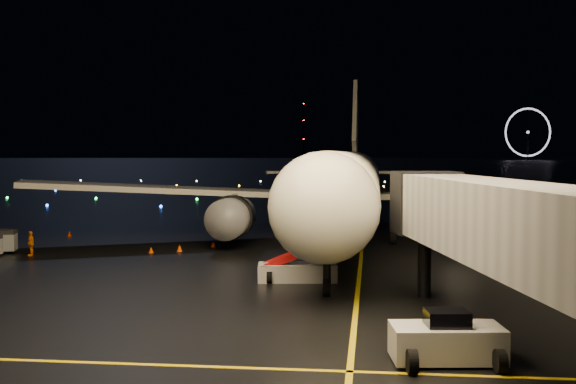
% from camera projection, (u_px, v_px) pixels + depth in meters
% --- Properties ---
extents(ground, '(2000.00, 2000.00, 0.00)m').
position_uv_depth(ground, '(344.00, 169.00, 333.74)').
color(ground, black).
rests_on(ground, ground).
extents(lane_centre, '(0.25, 80.00, 0.02)m').
position_uv_depth(lane_centre, '(361.00, 262.00, 49.68)').
color(lane_centre, gold).
rests_on(lane_centre, ground).
extents(airliner, '(56.56, 53.78, 15.89)m').
position_uv_depth(airliner, '(347.00, 148.00, 61.73)').
color(airliner, white).
rests_on(airliner, ground).
extents(pushback_tug, '(4.20, 2.57, 1.89)m').
position_uv_depth(pushback_tug, '(447.00, 336.00, 26.06)').
color(pushback_tug, silver).
rests_on(pushback_tug, ground).
extents(belt_loader, '(6.94, 2.65, 3.28)m').
position_uv_depth(belt_loader, '(297.00, 253.00, 42.41)').
color(belt_loader, silver).
rests_on(belt_loader, ground).
extents(crew_c, '(0.57, 1.10, 1.81)m').
position_uv_depth(crew_c, '(31.00, 243.00, 52.95)').
color(crew_c, orange).
rests_on(crew_c, ground).
extents(safety_cone_0, '(0.56, 0.56, 0.52)m').
position_uv_depth(safety_cone_0, '(179.00, 248.00, 55.12)').
color(safety_cone_0, '#F74300').
rests_on(safety_cone_0, ground).
extents(safety_cone_1, '(0.56, 0.56, 0.49)m').
position_uv_depth(safety_cone_1, '(213.00, 244.00, 57.72)').
color(safety_cone_1, '#F74300').
rests_on(safety_cone_1, ground).
extents(safety_cone_2, '(0.41, 0.41, 0.46)m').
position_uv_depth(safety_cone_2, '(151.00, 250.00, 54.43)').
color(safety_cone_2, '#F74300').
rests_on(safety_cone_2, ground).
extents(safety_cone_3, '(0.46, 0.46, 0.50)m').
position_uv_depth(safety_cone_3, '(69.00, 234.00, 65.01)').
color(safety_cone_3, '#F74300').
rests_on(safety_cone_3, ground).
extents(ferris_wheel, '(49.33, 16.80, 52.00)m').
position_uv_depth(ferris_wheel, '(528.00, 134.00, 729.38)').
color(ferris_wheel, black).
rests_on(ferris_wheel, ground).
extents(radio_mast, '(1.80, 1.80, 64.00)m').
position_uv_depth(radio_mast, '(304.00, 130.00, 775.30)').
color(radio_mast, black).
rests_on(radio_mast, ground).
extents(taxiway_lights, '(164.00, 92.00, 0.36)m').
position_uv_depth(taxiway_lights, '(306.00, 190.00, 141.31)').
color(taxiway_lights, black).
rests_on(taxiway_lights, ground).
extents(baggage_cart_0, '(2.40, 1.98, 1.77)m').
position_uv_depth(baggage_cart_0, '(1.00, 241.00, 54.22)').
color(baggage_cart_0, gray).
rests_on(baggage_cart_0, ground).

